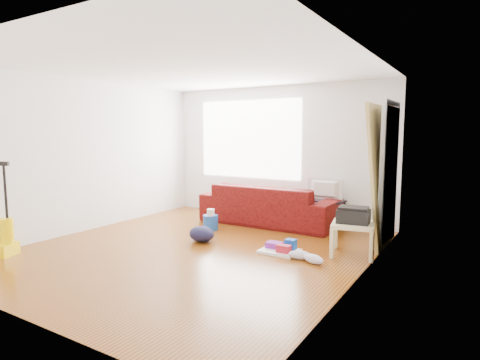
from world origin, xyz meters
The scene contains 13 objects.
room centered at (0.07, 0.15, 1.25)m, with size 4.51×5.01×2.51m.
sofa centered at (0.14, 1.95, 0.00)m, with size 2.44×0.95×0.71m, color #300303.
tv_stand centered at (1.05, 2.22, 0.25)m, with size 0.75×0.51×0.48m.
tv centered at (1.05, 2.22, 0.66)m, with size 0.63×0.08×0.36m, color black.
side_table centered at (1.95, 0.86, 0.37)m, with size 0.64×0.64×0.44m.
printer centered at (1.95, 0.86, 0.54)m, with size 0.45×0.36×0.21m.
bucket centered at (-0.48, 1.01, 0.00)m, with size 0.25×0.25×0.25m, color #1D50AD.
toilet_paper centered at (-0.45, 0.97, 0.18)m, with size 0.12×0.12×0.11m, color white.
cleaning_tray centered at (1.09, 0.47, 0.05)m, with size 0.50×0.40×0.18m.
backpack centered at (-0.17, 0.34, 0.00)m, with size 0.42×0.34×0.23m, color #161636.
sneakers centered at (1.53, 0.28, 0.06)m, with size 0.53×0.27×0.12m.
vacuum centered at (-2.00, -1.56, 0.23)m, with size 0.35×0.37×1.25m.
door_panel centered at (2.13, 1.43, 0.00)m, with size 0.04×0.81×2.03m, color #A38A43.
Camera 1 is at (3.39, -4.36, 1.62)m, focal length 30.00 mm.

